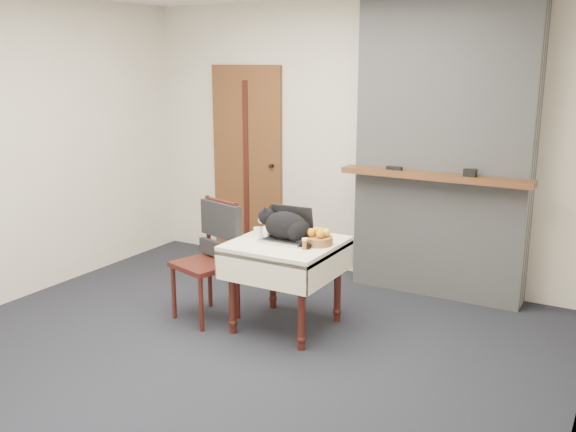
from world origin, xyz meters
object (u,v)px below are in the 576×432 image
Objects in this scene: cream_jar at (258,233)px; fruit_basket at (318,238)px; side_table at (286,256)px; cat at (287,227)px; door at (247,163)px; laptop at (288,232)px; chair at (214,243)px; pill_bottle at (305,244)px.

cream_jar is 0.36× the size of fruit_basket.
side_table is 0.23m from cat.
door is at bearing 134.57° from cat.
side_table is at bearing 2.61° from cream_jar.
cream_jar is (-0.23, -0.06, -0.02)m from laptop.
chair is (-0.38, -0.06, -0.12)m from cream_jar.
chair is at bearing -170.62° from cream_jar.
door is 5.60× the size of laptop.
chair reaches higher than laptop.
pill_bottle is (0.23, -0.16, -0.02)m from laptop.
chair is (-0.85, 0.04, -0.13)m from pill_bottle.
cream_jar is at bearing -168.15° from laptop.
door is 24.23× the size of pill_bottle.
chair is at bearing -169.06° from cat.
pill_bottle is at bearing -46.13° from door.
pill_bottle reaches higher than side_table.
fruit_basket is at bearing 11.18° from side_table.
cat reaches higher than pill_bottle.
cat is (1.31, -1.47, -0.19)m from door.
chair reaches higher than pill_bottle.
cat is 6.44× the size of pill_bottle.
laptop reaches higher than cream_jar.
laptop is at bearing 14.00° from cream_jar.
side_table is 0.30m from fruit_basket.
chair is at bearing -173.24° from side_table.
cat is (0.01, -0.03, 0.05)m from laptop.
pill_bottle reaches higher than cream_jar.
laptop is 4.32× the size of pill_bottle.
door reaches higher than chair.
cat is 0.26m from cream_jar.
laptop is 1.62× the size of fruit_basket.
laptop is 0.06m from cat.
cream_jar is at bearing -54.43° from door.
laptop is 0.64m from chair.
laptop is 0.29m from pill_bottle.
fruit_basket reaches higher than side_table.
side_table is 9.78× the size of cream_jar.
cream_jar is at bearing -173.02° from fruit_basket.
cream_jar is (-0.24, -0.03, -0.07)m from cat.
pill_bottle is 0.37× the size of fruit_basket.
chair is at bearing -171.97° from fruit_basket.
cat is at bearing 6.27° from cream_jar.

